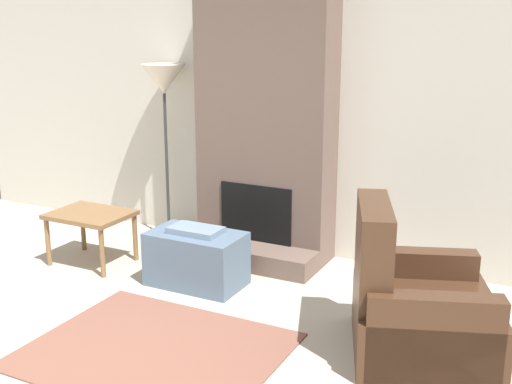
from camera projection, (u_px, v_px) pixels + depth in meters
name	position (u px, v px, depth m)	size (l,w,h in m)	color
wall_back	(276.00, 114.00, 5.98)	(7.46, 0.06, 2.60)	beige
fireplace	(265.00, 126.00, 5.79)	(1.26, 0.73, 2.60)	brown
ottoman	(196.00, 258.00, 5.33)	(0.78, 0.46, 0.50)	slate
armchair	(411.00, 310.00, 4.23)	(1.17, 1.19, 1.02)	#422819
side_table	(91.00, 219.00, 5.77)	(0.70, 0.54, 0.48)	brown
floor_lamp_left	(164.00, 84.00, 6.14)	(0.42, 0.42, 1.75)	#333333
area_rug	(155.00, 350.00, 4.30)	(1.65, 1.35, 0.01)	brown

